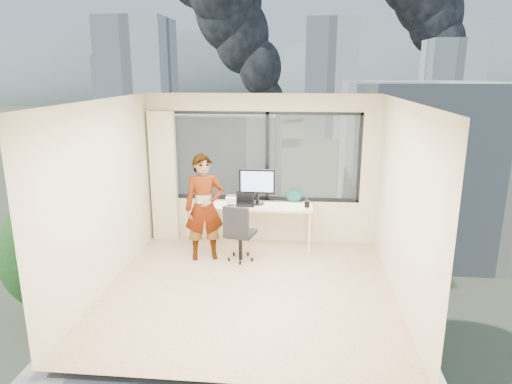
# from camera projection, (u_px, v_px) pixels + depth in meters

# --- Properties ---
(floor) EXTENTS (4.00, 4.00, 0.01)m
(floor) POSITION_uv_depth(u_px,v_px,m) (249.00, 290.00, 6.41)
(floor) COLOR beige
(floor) RESTS_ON ground
(ceiling) EXTENTS (4.00, 4.00, 0.01)m
(ceiling) POSITION_uv_depth(u_px,v_px,m) (248.00, 101.00, 5.75)
(ceiling) COLOR white
(ceiling) RESTS_ON ground
(wall_front) EXTENTS (4.00, 0.01, 2.60)m
(wall_front) POSITION_uv_depth(u_px,v_px,m) (224.00, 260.00, 4.15)
(wall_front) COLOR beige
(wall_front) RESTS_ON ground
(wall_left) EXTENTS (0.01, 4.00, 2.60)m
(wall_left) POSITION_uv_depth(u_px,v_px,m) (104.00, 196.00, 6.26)
(wall_left) COLOR beige
(wall_left) RESTS_ON ground
(wall_right) EXTENTS (0.01, 4.00, 2.60)m
(wall_right) POSITION_uv_depth(u_px,v_px,m) (403.00, 204.00, 5.89)
(wall_right) COLOR beige
(wall_right) RESTS_ON ground
(window_wall) EXTENTS (3.30, 0.16, 1.55)m
(window_wall) POSITION_uv_depth(u_px,v_px,m) (264.00, 157.00, 7.94)
(window_wall) COLOR black
(window_wall) RESTS_ON ground
(curtain) EXTENTS (0.45, 0.14, 2.30)m
(curtain) POSITION_uv_depth(u_px,v_px,m) (164.00, 177.00, 8.09)
(curtain) COLOR beige
(curtain) RESTS_ON floor
(desk) EXTENTS (1.80, 0.60, 0.75)m
(desk) POSITION_uv_depth(u_px,v_px,m) (260.00, 226.00, 7.91)
(desk) COLOR beige
(desk) RESTS_ON floor
(chair) EXTENTS (0.59, 0.59, 0.96)m
(chair) POSITION_uv_depth(u_px,v_px,m) (240.00, 232.00, 7.31)
(chair) COLOR black
(chair) RESTS_ON floor
(person) EXTENTS (0.71, 0.57, 1.71)m
(person) POSITION_uv_depth(u_px,v_px,m) (204.00, 208.00, 7.29)
(person) COLOR #2D2D33
(person) RESTS_ON floor
(monitor) EXTENTS (0.62, 0.14, 0.62)m
(monitor) POSITION_uv_depth(u_px,v_px,m) (257.00, 186.00, 7.80)
(monitor) COLOR black
(monitor) RESTS_ON desk
(game_console) EXTENTS (0.34, 0.29, 0.08)m
(game_console) POSITION_uv_depth(u_px,v_px,m) (236.00, 199.00, 8.05)
(game_console) COLOR white
(game_console) RESTS_ON desk
(laptop) EXTENTS (0.34, 0.35, 0.20)m
(laptop) POSITION_uv_depth(u_px,v_px,m) (245.00, 200.00, 7.75)
(laptop) COLOR black
(laptop) RESTS_ON desk
(cellphone) EXTENTS (0.13, 0.07, 0.01)m
(cellphone) POSITION_uv_depth(u_px,v_px,m) (231.00, 205.00, 7.77)
(cellphone) COLOR black
(cellphone) RESTS_ON desk
(pen_cup) EXTENTS (0.11, 0.11, 0.11)m
(pen_cup) POSITION_uv_depth(u_px,v_px,m) (307.00, 204.00, 7.67)
(pen_cup) COLOR black
(pen_cup) RESTS_ON desk
(handbag) EXTENTS (0.32, 0.23, 0.22)m
(handbag) POSITION_uv_depth(u_px,v_px,m) (294.00, 196.00, 7.97)
(handbag) COLOR #0D4C4F
(handbag) RESTS_ON desk
(exterior_ground) EXTENTS (400.00, 400.00, 0.04)m
(exterior_ground) POSITION_uv_depth(u_px,v_px,m) (298.00, 135.00, 125.46)
(exterior_ground) COLOR #515B3D
(exterior_ground) RESTS_ON ground
(near_bldg_a) EXTENTS (16.00, 12.00, 14.00)m
(near_bldg_a) POSITION_uv_depth(u_px,v_px,m) (182.00, 195.00, 37.91)
(near_bldg_a) COLOR beige
(near_bldg_a) RESTS_ON exterior_ground
(near_bldg_b) EXTENTS (14.00, 13.00, 16.00)m
(near_bldg_b) POSITION_uv_depth(u_px,v_px,m) (420.00, 169.00, 43.39)
(near_bldg_b) COLOR white
(near_bldg_b) RESTS_ON exterior_ground
(far_tower_a) EXTENTS (14.00, 14.00, 28.00)m
(far_tower_a) POSITION_uv_depth(u_px,v_px,m) (139.00, 85.00, 101.08)
(far_tower_a) COLOR silver
(far_tower_a) RESTS_ON exterior_ground
(far_tower_b) EXTENTS (13.00, 13.00, 30.00)m
(far_tower_b) POSITION_uv_depth(u_px,v_px,m) (330.00, 79.00, 120.87)
(far_tower_b) COLOR silver
(far_tower_b) RESTS_ON exterior_ground
(far_tower_c) EXTENTS (15.00, 15.00, 26.00)m
(far_tower_c) POSITION_uv_depth(u_px,v_px,m) (450.00, 85.00, 137.18)
(far_tower_c) COLOR silver
(far_tower_c) RESTS_ON exterior_ground
(far_tower_d) EXTENTS (16.00, 14.00, 22.00)m
(far_tower_d) POSITION_uv_depth(u_px,v_px,m) (124.00, 89.00, 157.09)
(far_tower_d) COLOR silver
(far_tower_d) RESTS_ON exterior_ground
(hill_a) EXTENTS (288.00, 216.00, 90.00)m
(hill_a) POSITION_uv_depth(u_px,v_px,m) (133.00, 95.00, 329.07)
(hill_a) COLOR slate
(hill_a) RESTS_ON exterior_ground
(hill_b) EXTENTS (300.00, 220.00, 96.00)m
(hill_b) POSITION_uv_depth(u_px,v_px,m) (449.00, 97.00, 308.58)
(hill_b) COLOR slate
(hill_b) RESTS_ON exterior_ground
(tree_a) EXTENTS (7.00, 7.00, 8.00)m
(tree_a) POSITION_uv_depth(u_px,v_px,m) (55.00, 265.00, 31.63)
(tree_a) COLOR #224C19
(tree_a) RESTS_ON exterior_ground
(tree_b) EXTENTS (7.60, 7.60, 9.00)m
(tree_b) POSITION_uv_depth(u_px,v_px,m) (356.00, 300.00, 25.79)
(tree_b) COLOR #224C19
(tree_b) RESTS_ON exterior_ground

